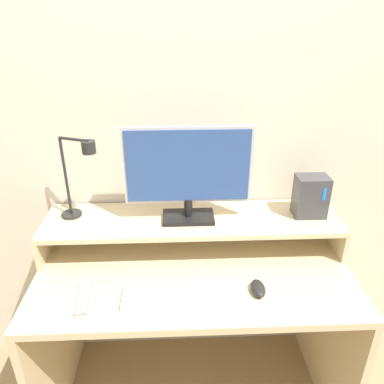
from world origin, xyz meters
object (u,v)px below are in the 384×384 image
at_px(desk_lamp, 79,173).
at_px(remote_control, 84,297).
at_px(keyboard, 182,295).
at_px(router_dock, 311,196).
at_px(mouse, 258,288).
at_px(monitor, 188,171).

bearing_deg(desk_lamp, remote_control, -81.74).
relative_size(desk_lamp, keyboard, 0.82).
height_order(router_dock, mouse, router_dock).
xyz_separation_m(monitor, mouse, (0.25, -0.31, -0.36)).
bearing_deg(desk_lamp, keyboard, -40.59).
relative_size(monitor, desk_lamp, 1.45).
relative_size(router_dock, mouse, 1.85).
bearing_deg(remote_control, monitor, 38.64).
xyz_separation_m(monitor, remote_control, (-0.40, -0.32, -0.36)).
distance_m(keyboard, remote_control, 0.37).
xyz_separation_m(keyboard, mouse, (0.29, 0.02, 0.01)).
bearing_deg(mouse, remote_control, -179.27).
height_order(monitor, mouse, monitor).
distance_m(desk_lamp, remote_control, 0.50).
bearing_deg(keyboard, mouse, 3.70).
bearing_deg(monitor, mouse, -50.99).
bearing_deg(monitor, keyboard, -95.87).
xyz_separation_m(monitor, desk_lamp, (-0.45, 0.03, -0.01)).
relative_size(desk_lamp, mouse, 3.66).
xyz_separation_m(desk_lamp, keyboard, (0.42, -0.36, -0.35)).
bearing_deg(desk_lamp, monitor, -3.41).
height_order(keyboard, mouse, mouse).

